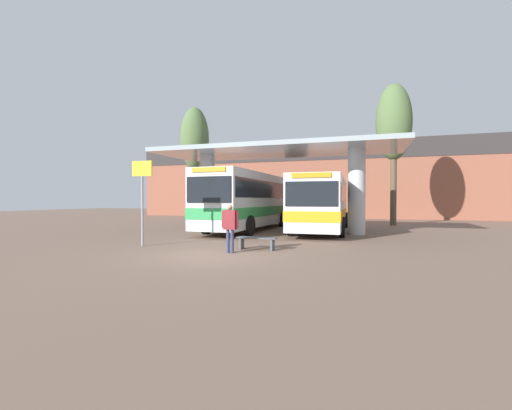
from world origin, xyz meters
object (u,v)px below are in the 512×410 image
Objects in this scene: poplar_tree_behind_left at (195,140)px; parked_car_street at (263,209)px; info_sign_platform at (142,186)px; poplar_tree_behind_right at (394,124)px; pedestrian_waiting at (230,223)px; transit_bus_left_bay at (250,199)px; transit_bus_center_bay at (322,202)px; waiting_bench_near_pillar at (257,241)px.

poplar_tree_behind_left is 1.95× the size of parked_car_street.
poplar_tree_behind_right is at bearing 54.89° from info_sign_platform.
poplar_tree_behind_right reaches higher than parked_car_street.
poplar_tree_behind_left is (-8.53, 13.40, 5.56)m from pedestrian_waiting.
info_sign_platform is 2.02× the size of pedestrian_waiting.
poplar_tree_behind_right is (6.31, 15.16, 6.20)m from pedestrian_waiting.
transit_bus_left_bay reaches higher than transit_bus_center_bay.
parked_car_street is at bearing 66.68° from poplar_tree_behind_left.
transit_bus_center_bay is (4.33, 0.49, -0.17)m from transit_bus_left_bay.
transit_bus_center_bay is 9.09m from poplar_tree_behind_right.
transit_bus_center_bay is 10.68m from info_sign_platform.
pedestrian_waiting is at bearing -57.52° from poplar_tree_behind_left.
pedestrian_waiting is at bearing -112.60° from poplar_tree_behind_right.
poplar_tree_behind_right reaches higher than transit_bus_left_bay.
poplar_tree_behind_right is at bearing 68.18° from waiting_bench_near_pillar.
poplar_tree_behind_right is at bearing -128.27° from transit_bus_center_bay.
waiting_bench_near_pillar is 16.71m from poplar_tree_behind_right.
info_sign_platform is at bearing -125.11° from poplar_tree_behind_right.
poplar_tree_behind_right reaches higher than pedestrian_waiting.
waiting_bench_near_pillar is at bearing -53.43° from poplar_tree_behind_left.
parked_car_street is (-5.20, 21.11, -0.07)m from pedestrian_waiting.
info_sign_platform is 0.34× the size of poplar_tree_behind_right.
info_sign_platform is (-5.99, -8.81, 0.67)m from transit_bus_center_bay.
info_sign_platform is 0.72× the size of parked_car_street.
waiting_bench_near_pillar is at bearing 78.89° from transit_bus_center_bay.
transit_bus_left_bay is 12.63m from parked_car_street.
waiting_bench_near_pillar is at bearing -111.82° from poplar_tree_behind_right.
transit_bus_center_bay is at bearing -56.48° from parked_car_street.
waiting_bench_near_pillar is at bearing 112.21° from transit_bus_left_bay.
pedestrian_waiting reaches higher than waiting_bench_near_pillar.
transit_bus_left_bay is at bearing 4.66° from transit_bus_center_bay.
transit_bus_left_bay reaches higher than waiting_bench_near_pillar.
waiting_bench_near_pillar is 0.16× the size of poplar_tree_behind_left.
poplar_tree_behind_right is (10.29, 14.63, 4.83)m from info_sign_platform.
waiting_bench_near_pillar is 1.39m from pedestrian_waiting.
waiting_bench_near_pillar is 0.90× the size of pedestrian_waiting.
poplar_tree_behind_left reaches higher than pedestrian_waiting.
parked_car_street is (-5.86, 20.09, 0.62)m from waiting_bench_near_pillar.
poplar_tree_behind_left reaches higher than info_sign_platform.
poplar_tree_behind_left is at bearing -173.24° from poplar_tree_behind_right.
info_sign_platform is at bearing -70.53° from poplar_tree_behind_left.
pedestrian_waiting is 0.36× the size of parked_car_street.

